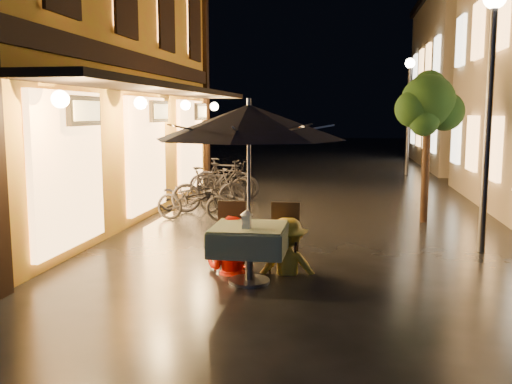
% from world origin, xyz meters
% --- Properties ---
extents(ground, '(90.00, 90.00, 0.00)m').
position_xyz_m(ground, '(0.00, 0.00, 0.00)').
color(ground, black).
rests_on(ground, ground).
extents(west_building, '(5.90, 11.40, 7.40)m').
position_xyz_m(west_building, '(-5.72, 4.00, 3.71)').
color(west_building, orange).
rests_on(west_building, ground).
extents(east_building_far, '(7.30, 10.30, 7.30)m').
position_xyz_m(east_building_far, '(7.49, 18.00, 3.66)').
color(east_building_far, '#A99E89').
rests_on(east_building_far, ground).
extents(street_tree, '(1.43, 1.20, 3.15)m').
position_xyz_m(street_tree, '(2.41, 4.51, 2.42)').
color(street_tree, black).
rests_on(street_tree, ground).
extents(streetlamp_near, '(0.36, 0.36, 4.23)m').
position_xyz_m(streetlamp_near, '(3.00, 2.00, 2.92)').
color(streetlamp_near, '#59595E').
rests_on(streetlamp_near, ground).
extents(streetlamp_far, '(0.36, 0.36, 4.23)m').
position_xyz_m(streetlamp_far, '(3.00, 14.00, 2.92)').
color(streetlamp_far, '#59595E').
rests_on(streetlamp_far, ground).
extents(cafe_table, '(0.99, 0.99, 0.78)m').
position_xyz_m(cafe_table, '(-0.50, -0.30, 0.59)').
color(cafe_table, '#59595E').
rests_on(cafe_table, ground).
extents(patio_umbrella, '(2.52, 2.52, 2.46)m').
position_xyz_m(patio_umbrella, '(-0.50, -0.30, 2.15)').
color(patio_umbrella, '#59595E').
rests_on(patio_umbrella, ground).
extents(cafe_chair_left, '(0.42, 0.42, 0.97)m').
position_xyz_m(cafe_chair_left, '(-0.90, 0.44, 0.54)').
color(cafe_chair_left, black).
rests_on(cafe_chair_left, ground).
extents(cafe_chair_right, '(0.42, 0.42, 0.97)m').
position_xyz_m(cafe_chair_right, '(-0.10, 0.44, 0.54)').
color(cafe_chair_right, black).
rests_on(cafe_chair_right, ground).
extents(table_lantern, '(0.16, 0.16, 0.25)m').
position_xyz_m(table_lantern, '(-0.50, -0.50, 0.92)').
color(table_lantern, white).
rests_on(table_lantern, cafe_table).
extents(person_orange, '(0.88, 0.75, 1.59)m').
position_xyz_m(person_orange, '(-0.84, 0.20, 0.79)').
color(person_orange, '#F81A05').
rests_on(person_orange, ground).
extents(person_yellow, '(1.05, 0.68, 1.55)m').
position_xyz_m(person_yellow, '(-0.04, 0.27, 0.77)').
color(person_yellow, gold).
rests_on(person_yellow, ground).
extents(bicycle_0, '(1.69, 0.68, 0.87)m').
position_xyz_m(bicycle_0, '(-2.39, 3.92, 0.44)').
color(bicycle_0, black).
rests_on(bicycle_0, ground).
extents(bicycle_1, '(1.81, 1.06, 1.05)m').
position_xyz_m(bicycle_1, '(-2.31, 4.99, 0.53)').
color(bicycle_1, black).
rests_on(bicycle_1, ground).
extents(bicycle_2, '(1.57, 0.63, 0.81)m').
position_xyz_m(bicycle_2, '(-2.80, 4.96, 0.41)').
color(bicycle_2, black).
rests_on(bicycle_2, ground).
extents(bicycle_3, '(1.69, 0.80, 0.98)m').
position_xyz_m(bicycle_3, '(-2.34, 6.71, 0.49)').
color(bicycle_3, black).
rests_on(bicycle_3, ground).
extents(bicycle_4, '(1.94, 0.78, 1.00)m').
position_xyz_m(bicycle_4, '(-2.41, 7.00, 0.50)').
color(bicycle_4, black).
rests_on(bicycle_4, ground).
extents(bicycle_5, '(1.75, 0.70, 1.02)m').
position_xyz_m(bicycle_5, '(-2.58, 7.81, 0.51)').
color(bicycle_5, black).
rests_on(bicycle_5, ground).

